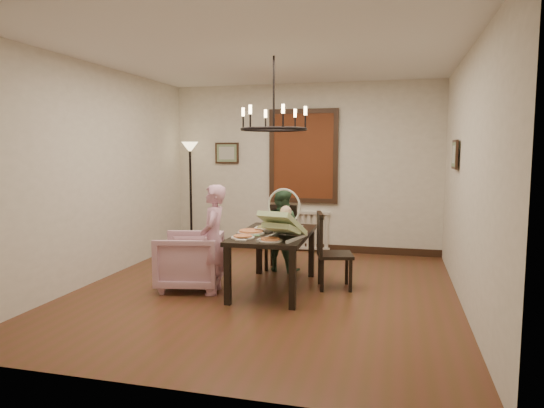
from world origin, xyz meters
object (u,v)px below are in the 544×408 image
at_px(chair_right, 335,250).
at_px(floor_lamp, 191,197).
at_px(seated_man, 281,237).
at_px(armchair, 189,261).
at_px(dining_table, 274,239).
at_px(elderly_woman, 214,249).
at_px(drinking_glass, 280,226).
at_px(chair_far, 280,238).
at_px(baby_bouncer, 283,222).

bearing_deg(chair_right, floor_lamp, 42.94).
bearing_deg(seated_man, armchair, 68.64).
bearing_deg(dining_table, elderly_woman, -154.90).
xyz_separation_m(dining_table, drinking_glass, (0.07, 0.02, 0.16)).
distance_m(seated_man, floor_lamp, 2.20).
distance_m(chair_far, baby_bouncer, 1.51).
bearing_deg(seated_man, baby_bouncer, 120.85).
height_order(chair_far, seated_man, seated_man).
distance_m(drinking_glass, floor_lamp, 2.88).
distance_m(chair_right, seated_man, 1.09).
bearing_deg(armchair, elderly_woman, 60.49).
bearing_deg(armchair, chair_right, 93.02).
distance_m(seated_man, baby_bouncer, 1.42).
bearing_deg(drinking_glass, chair_right, 19.05).
xyz_separation_m(chair_right, armchair, (-1.74, -0.45, -0.13)).
xyz_separation_m(chair_far, baby_bouncer, (0.36, -1.40, 0.45)).
bearing_deg(armchair, floor_lamp, -168.09).
bearing_deg(armchair, baby_bouncer, 70.46).
distance_m(elderly_woman, drinking_glass, 0.84).
relative_size(dining_table, elderly_woman, 1.42).
relative_size(chair_right, drinking_glass, 6.15).
distance_m(dining_table, baby_bouncer, 0.52).
distance_m(chair_far, elderly_woman, 1.43).
relative_size(elderly_woman, baby_bouncer, 1.79).
height_order(dining_table, floor_lamp, floor_lamp).
relative_size(chair_right, elderly_woman, 0.88).
relative_size(dining_table, baby_bouncer, 2.54).
xyz_separation_m(chair_far, seated_man, (0.03, -0.08, 0.03)).
bearing_deg(dining_table, seated_man, 96.13).
bearing_deg(drinking_glass, dining_table, -167.38).
xyz_separation_m(chair_right, floor_lamp, (-2.71, 1.79, 0.42)).
bearing_deg(floor_lamp, seated_man, -30.60).
bearing_deg(seated_man, dining_table, 114.46).
relative_size(dining_table, chair_right, 1.61).
height_order(baby_bouncer, drinking_glass, baby_bouncer).
xyz_separation_m(seated_man, floor_lamp, (-1.86, 1.10, 0.42)).
distance_m(armchair, elderly_woman, 0.43).
bearing_deg(seated_man, chair_far, -50.62).
distance_m(baby_bouncer, floor_lamp, 3.26).
bearing_deg(baby_bouncer, drinking_glass, 120.54).
bearing_deg(elderly_woman, chair_right, 100.89).
distance_m(armchair, floor_lamp, 2.50).
xyz_separation_m(dining_table, baby_bouncer, (0.20, -0.38, 0.28)).
bearing_deg(baby_bouncer, dining_table, 130.59).
relative_size(armchair, seated_man, 0.79).
distance_m(chair_right, baby_bouncer, 0.92).
relative_size(chair_far, elderly_woman, 0.85).
bearing_deg(baby_bouncer, chair_right, 62.94).
relative_size(seated_man, baby_bouncer, 1.61).
xyz_separation_m(dining_table, floor_lamp, (-1.99, 2.03, 0.28)).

